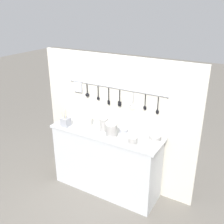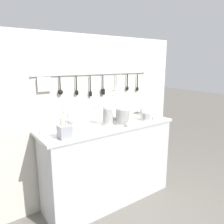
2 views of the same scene
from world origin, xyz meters
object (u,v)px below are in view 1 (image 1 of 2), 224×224
Objects in this scene: cutlery_caddy at (66,122)px; cup_edge_near at (143,139)px; cup_back_left at (149,145)px; cup_beside_plates at (69,116)px; bowl_stack_nested_right at (156,137)px; cup_front_left at (106,139)px; cup_centre at (94,129)px; bowl_stack_back_corner at (133,140)px; bowl_stack_tall_left at (104,124)px; cup_back_right at (123,137)px; bowl_stack_short_front at (111,130)px; plate_stack at (83,121)px; cup_edge_far at (142,145)px; steel_mixing_bowl at (123,130)px.

cutlery_caddy reaches higher than cup_edge_near.
cutlery_caddy is 1.24m from cup_back_left.
bowl_stack_nested_right is at bearing -0.55° from cup_beside_plates.
cup_centre is (-0.29, 0.15, 0.00)m from cup_front_left.
cutlery_caddy is at bearing -179.46° from bowl_stack_back_corner.
cup_beside_plates is (-0.70, 0.13, -0.09)m from bowl_stack_tall_left.
cup_edge_near is 0.26m from cup_back_right.
bowl_stack_tall_left reaches higher than bowl_stack_nested_right.
cup_beside_plates is (-0.86, 0.20, -0.08)m from bowl_stack_short_front.
cup_back_right is (0.67, -0.04, -0.04)m from plate_stack.
cup_front_left is at bearing -136.74° from cup_back_right.
cup_edge_far is (1.31, -0.24, 0.00)m from cup_beside_plates.
bowl_stack_tall_left reaches higher than cup_centre.
cup_centre is (-0.83, 0.02, 0.00)m from cup_back_left.
bowl_stack_short_front is 4.13× the size of cup_back_right.
bowl_stack_back_corner reaches higher than cup_front_left.
plate_stack is 5.27× the size of cup_front_left.
steel_mixing_bowl is (-0.26, 0.25, -0.04)m from bowl_stack_back_corner.
cup_edge_near is at bearing -16.50° from steel_mixing_bowl.
bowl_stack_back_corner is at bearing 12.65° from cup_front_left.
cutlery_caddy reaches higher than bowl_stack_short_front.
bowl_stack_tall_left is at bearing 175.60° from cup_back_left.
bowl_stack_nested_right is 1.28m from cutlery_caddy.
bowl_stack_back_corner is at bearing -179.17° from cup_edge_far.
cup_front_left is at bearing -20.46° from cup_beside_plates.
cup_back_right is at bearing -9.14° from cup_beside_plates.
cup_edge_far and cup_centre have the same top height.
bowl_stack_tall_left is 0.50m from bowl_stack_back_corner.
cup_front_left is (0.71, -0.07, -0.04)m from cutlery_caddy.
cup_back_left and cup_back_right have the same top height.
cup_front_left is at bearing -151.17° from bowl_stack_nested_right.
plate_stack reaches higher than steel_mixing_bowl.
cup_edge_near is 0.47m from cup_front_left.
cup_beside_plates is at bearing 170.86° from cup_back_right.
bowl_stack_tall_left reaches higher than cup_beside_plates.
cup_back_left is at bearing -7.55° from cup_beside_plates.
cup_back_left is (0.07, 0.06, 0.00)m from cup_edge_far.
cup_front_left is (-0.34, -0.08, -0.04)m from bowl_stack_back_corner.
cutlery_caddy reaches higher than steel_mixing_bowl.
steel_mixing_bowl is at bearing 11.99° from plate_stack.
plate_stack is at bearing -168.01° from steel_mixing_bowl.
steel_mixing_bowl reaches higher than cup_beside_plates.
cup_front_left is (0.85, -0.32, 0.00)m from cup_beside_plates.
cup_edge_near is (0.41, 0.10, -0.08)m from bowl_stack_short_front.
cup_edge_near is at bearing 7.89° from cutlery_caddy.
bowl_stack_short_front is at bearing -8.65° from plate_stack.
cup_beside_plates and cup_back_left have the same top height.
bowl_stack_short_front is 0.53m from cup_back_left.
cup_beside_plates is at bearing 118.95° from cutlery_caddy.
bowl_stack_tall_left is 0.57m from cup_edge_near.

